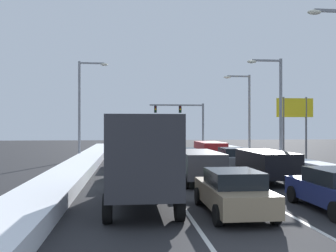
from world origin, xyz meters
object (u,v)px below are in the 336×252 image
Objects in this scene: street_lamp_right_mid at (276,102)px; traffic_light_gantry at (186,116)px; sedan_navy_right_lane_nearest at (336,190)px; sedan_silver_center_lane_third at (183,159)px; suv_green_left_lane_second at (136,161)px; sedan_black_left_lane_fourth at (130,151)px; suv_red_right_lane_fourth at (210,150)px; box_truck_left_lane_nearest at (141,156)px; suv_navy_left_lane_third at (131,153)px; street_lamp_left_mid at (83,102)px; sedan_tan_center_lane_nearest at (233,192)px; sedan_gray_right_lane_third at (233,158)px; sedan_maroon_center_lane_fourth at (172,153)px; suv_charcoal_center_lane_second at (199,164)px; street_lamp_right_far at (246,108)px; roadside_sign_right at (295,115)px; suv_black_right_lane_second at (266,163)px.

traffic_light_gantry is at bearing 96.47° from street_lamp_right_mid.
sedan_silver_center_lane_third is at bearing 105.22° from sedan_navy_right_lane_nearest.
suv_green_left_lane_second is 12.70m from sedan_black_left_lane_fourth.
suv_red_right_lane_fourth is 7.51m from street_lamp_right_mid.
box_truck_left_lane_nearest reaches higher than suv_navy_left_lane_third.
street_lamp_left_mid is at bearing 152.83° from street_lamp_right_mid.
sedan_tan_center_lane_nearest is (-3.47, -19.33, -0.25)m from suv_red_right_lane_fourth.
sedan_gray_right_lane_third is 1.00× the size of sedan_maroon_center_lane_fourth.
suv_charcoal_center_lane_second is at bearing -62.03° from street_lamp_left_mid.
sedan_silver_center_lane_third is 4.98m from suv_green_left_lane_second.
suv_red_right_lane_fourth is 6.84m from street_lamp_right_far.
sedan_navy_right_lane_nearest is 1.00× the size of sedan_silver_center_lane_third.
sedan_tan_center_lane_nearest is 0.82× the size of roadside_sign_right.
box_truck_left_lane_nearest is 37.88m from traffic_light_gantry.
sedan_maroon_center_lane_fourth is 0.60× the size of traffic_light_gantry.
sedan_maroon_center_lane_fourth is at bearing 172.11° from roadside_sign_right.
sedan_black_left_lane_fourth is 0.56× the size of street_lamp_right_mid.
suv_navy_left_lane_third is 23.92m from traffic_light_gantry.
sedan_silver_center_lane_third is 9.71m from sedan_black_left_lane_fourth.
suv_green_left_lane_second reaches higher than sedan_maroon_center_lane_fourth.
suv_green_left_lane_second is (-0.05, 7.75, -0.88)m from box_truck_left_lane_nearest.
sedan_maroon_center_lane_fourth is 0.63× the size of box_truck_left_lane_nearest.
traffic_light_gantry is at bearing 54.90° from street_lamp_left_mid.
box_truck_left_lane_nearest is 1.60× the size of sedan_black_left_lane_fourth.
sedan_tan_center_lane_nearest is 0.92× the size of suv_navy_left_lane_third.
roadside_sign_right is at bearing -10.96° from suv_red_right_lane_fourth.
suv_black_right_lane_second and suv_green_left_lane_second have the same top height.
sedan_tan_center_lane_nearest is 22.33m from sedan_black_left_lane_fourth.
box_truck_left_lane_nearest is at bearing -77.43° from street_lamp_left_mid.
roadside_sign_right is (10.32, 10.85, 3.00)m from suv_charcoal_center_lane_second.
suv_black_right_lane_second is 0.65× the size of traffic_light_gantry.
box_truck_left_lane_nearest reaches higher than sedan_tan_center_lane_nearest.
box_truck_left_lane_nearest is at bearing -89.64° from suv_green_left_lane_second.
traffic_light_gantry is 1.37× the size of roadside_sign_right.
sedan_gray_right_lane_third is 3.52m from sedan_silver_center_lane_third.
box_truck_left_lane_nearest is at bearing -120.62° from suv_charcoal_center_lane_second.
sedan_maroon_center_lane_fourth is at bearing 178.83° from suv_red_right_lane_fourth.
sedan_silver_center_lane_third is 0.92× the size of suv_navy_left_lane_third.
sedan_navy_right_lane_nearest is at bearing -53.61° from suv_green_left_lane_second.
suv_navy_left_lane_third is (-6.81, -3.01, 0.00)m from suv_red_right_lane_fourth.
suv_navy_left_lane_third is 13.55m from street_lamp_right_far.
sedan_navy_right_lane_nearest is 0.56× the size of street_lamp_right_far.
street_lamp_right_far reaches higher than suv_charcoal_center_lane_second.
suv_navy_left_lane_third is 0.61× the size of street_lamp_right_far.
suv_navy_left_lane_third is at bearing 110.85° from suv_charcoal_center_lane_second.
suv_black_right_lane_second is 1.00× the size of suv_charcoal_center_lane_second.
street_lamp_left_mid is at bearing 117.63° from sedan_navy_right_lane_nearest.
suv_navy_left_lane_third is at bearing 137.49° from sedan_silver_center_lane_third.
street_lamp_left_mid is (-11.30, 21.59, 4.47)m from sedan_navy_right_lane_nearest.
suv_charcoal_center_lane_second is at bearing -76.62° from sedan_black_left_lane_fourth.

